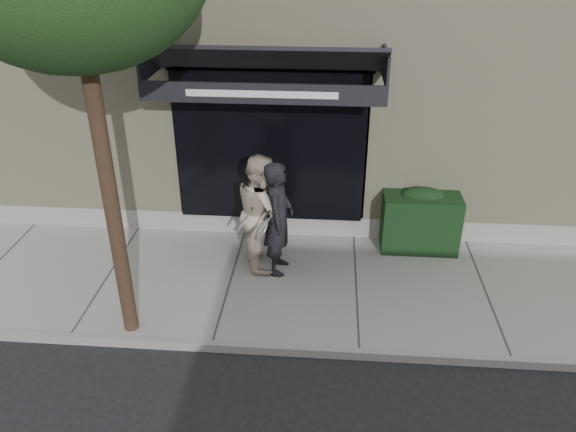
{
  "coord_description": "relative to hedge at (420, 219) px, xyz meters",
  "views": [
    {
      "loc": [
        -0.5,
        -7.37,
        5.25
      ],
      "look_at": [
        -1.13,
        0.6,
        0.98
      ],
      "focal_mm": 35.0,
      "sensor_mm": 36.0,
      "label": 1
    }
  ],
  "objects": [
    {
      "name": "hedge",
      "position": [
        0.0,
        0.0,
        0.0
      ],
      "size": [
        1.3,
        0.7,
        1.14
      ],
      "color": "black",
      "rests_on": "sidewalk"
    },
    {
      "name": "ground",
      "position": [
        -1.1,
        -1.25,
        -0.66
      ],
      "size": [
        80.0,
        80.0,
        0.0
      ],
      "primitive_type": "plane",
      "color": "black",
      "rests_on": "ground"
    },
    {
      "name": "pedestrian_back",
      "position": [
        -2.65,
        -0.72,
        0.43
      ],
      "size": [
        0.98,
        1.12,
        1.93
      ],
      "color": "#C5B29D",
      "rests_on": "sidewalk"
    },
    {
      "name": "curb",
      "position": [
        -1.1,
        -2.8,
        -0.59
      ],
      "size": [
        20.0,
        0.1,
        0.14
      ],
      "primitive_type": "cube",
      "color": "gray",
      "rests_on": "ground"
    },
    {
      "name": "building_facade",
      "position": [
        -1.11,
        3.71,
        2.08
      ],
      "size": [
        14.3,
        8.04,
        5.64
      ],
      "color": "#BFB892",
      "rests_on": "ground"
    },
    {
      "name": "sidewalk",
      "position": [
        -1.1,
        -1.25,
        -0.6
      ],
      "size": [
        20.0,
        3.0,
        0.12
      ],
      "primitive_type": "cube",
      "color": "gray",
      "rests_on": "ground"
    },
    {
      "name": "pedestrian_front",
      "position": [
        -2.36,
        -0.91,
        0.41
      ],
      "size": [
        0.74,
        0.86,
        1.89
      ],
      "color": "black",
      "rests_on": "sidewalk"
    }
  ]
}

